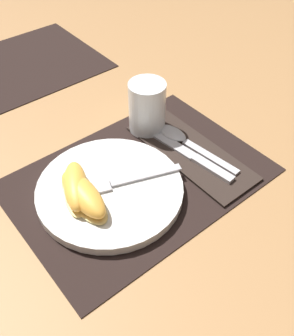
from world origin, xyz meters
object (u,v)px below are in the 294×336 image
at_px(knife, 187,153).
at_px(citrus_wedge_0, 76,187).
at_px(juice_glass, 147,110).
at_px(spoon, 182,139).
at_px(plate, 109,189).
at_px(fork, 115,183).
at_px(citrus_wedge_1, 82,194).

distance_m(knife, citrus_wedge_0, 0.22).
relative_size(juice_glass, citrus_wedge_0, 0.88).
height_order(juice_glass, spoon, juice_glass).
relative_size(plate, knife, 1.14).
distance_m(plate, juice_glass, 0.18).
height_order(fork, citrus_wedge_1, citrus_wedge_1).
relative_size(plate, spoon, 1.31).
distance_m(knife, citrus_wedge_1, 0.21).
distance_m(spoon, citrus_wedge_1, 0.23).
bearing_deg(citrus_wedge_1, juice_glass, 24.05).
relative_size(knife, spoon, 1.15).
xyz_separation_m(fork, citrus_wedge_1, (-0.06, 0.00, 0.01)).
xyz_separation_m(plate, citrus_wedge_0, (-0.05, 0.02, 0.02)).
xyz_separation_m(fork, citrus_wedge_0, (-0.06, 0.02, 0.01)).
bearing_deg(juice_glass, citrus_wedge_1, -155.95).
bearing_deg(spoon, plate, -174.66).
height_order(citrus_wedge_0, citrus_wedge_1, citrus_wedge_0).
bearing_deg(plate, juice_glass, 30.24).
bearing_deg(knife, plate, 174.31).
bearing_deg(fork, spoon, 6.97).
xyz_separation_m(plate, fork, (0.01, -0.00, 0.01)).
relative_size(spoon, citrus_wedge_0, 1.61).
xyz_separation_m(juice_glass, citrus_wedge_0, (-0.21, -0.07, -0.01)).
bearing_deg(citrus_wedge_1, citrus_wedge_0, 89.65).
bearing_deg(plate, knife, -5.69).
bearing_deg(spoon, citrus_wedge_1, -175.69).
distance_m(juice_glass, fork, 0.18).
height_order(fork, citrus_wedge_0, citrus_wedge_0).
distance_m(spoon, fork, 0.17).
bearing_deg(citrus_wedge_1, fork, -3.43).
relative_size(juice_glass, fork, 0.52).
bearing_deg(knife, fork, 175.42).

